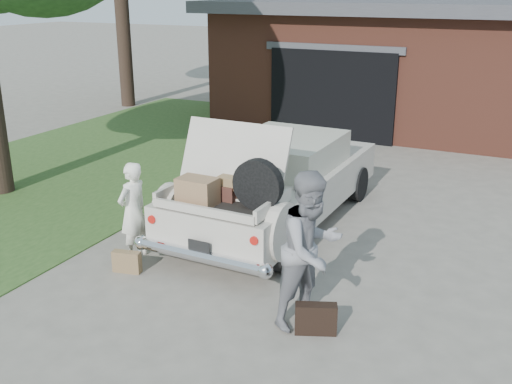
% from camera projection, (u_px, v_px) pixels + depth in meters
% --- Properties ---
extents(ground, '(90.00, 90.00, 0.00)m').
position_uv_depth(ground, '(236.00, 286.00, 7.73)').
color(ground, gray).
rests_on(ground, ground).
extents(grass_strip, '(6.00, 16.00, 0.02)m').
position_uv_depth(grass_strip, '(70.00, 170.00, 12.54)').
color(grass_strip, '#2D4C1E').
rests_on(grass_strip, ground).
extents(house, '(12.80, 7.80, 3.30)m').
position_uv_depth(house, '(459.00, 62.00, 16.53)').
color(house, brown).
rests_on(house, ground).
extents(sedan, '(1.98, 4.85, 1.92)m').
position_uv_depth(sedan, '(277.00, 181.00, 9.56)').
color(sedan, beige).
rests_on(sedan, ground).
extents(woman_left, '(0.40, 0.55, 1.41)m').
position_uv_depth(woman_left, '(133.00, 211.00, 8.32)').
color(woman_left, white).
rests_on(woman_left, ground).
extents(woman_right, '(0.99, 1.09, 1.81)m').
position_uv_depth(woman_right, '(311.00, 250.00, 6.62)').
color(woman_right, gray).
rests_on(woman_right, ground).
extents(suitcase_left, '(0.40, 0.20, 0.30)m').
position_uv_depth(suitcase_left, '(127.00, 262.00, 8.06)').
color(suitcase_left, olive).
rests_on(suitcase_left, ground).
extents(suitcase_right, '(0.48, 0.31, 0.36)m').
position_uv_depth(suitcase_right, '(316.00, 319.00, 6.63)').
color(suitcase_right, black).
rests_on(suitcase_right, ground).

